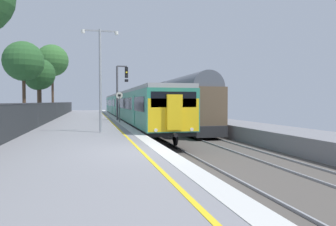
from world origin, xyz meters
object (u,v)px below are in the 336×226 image
Objects in this scene: platform_lamp_mid at (100,72)px; background_tree_left at (53,61)px; background_tree_back at (24,62)px; background_tree_right at (39,76)px; freight_train_adjacent_track at (168,102)px; speed_limit_sign at (119,103)px; commuter_train_at_platform at (128,106)px; signal_gantry at (120,86)px.

background_tree_left is at bearing 101.60° from platform_lamp_mid.
background_tree_right is at bearing 84.25° from background_tree_back.
freight_train_adjacent_track is 9.99× the size of speed_limit_sign.
freight_train_adjacent_track is at bearing 9.92° from background_tree_back.
background_tree_right is (-13.36, 2.18, 2.75)m from freight_train_adjacent_track.
background_tree_left is at bearing 141.53° from commuter_train_at_platform.
speed_limit_sign is 19.45m from background_tree_left.
signal_gantry is 3.68m from speed_limit_sign.
background_tree_left is at bearing 140.88° from freight_train_adjacent_track.
commuter_train_at_platform is 6.74× the size of background_tree_right.
speed_limit_sign is at bearing -68.15° from background_tree_left.
commuter_train_at_platform is at bearing 79.91° from speed_limit_sign.
background_tree_left reaches higher than background_tree_right.
platform_lamp_mid is (-3.59, -18.41, 2.09)m from commuter_train_at_platform.
background_tree_left reaches higher than platform_lamp_mid.
background_tree_back reaches higher than platform_lamp_mid.
platform_lamp_mid is 14.15m from background_tree_back.
freight_train_adjacent_track is 9.08m from speed_limit_sign.
signal_gantry is 0.88× the size of platform_lamp_mid.
speed_limit_sign is 8.41m from platform_lamp_mid.
background_tree_left is 1.28× the size of background_tree_back.
background_tree_right is 4.69m from background_tree_back.
signal_gantry is 1.99× the size of speed_limit_sign.
platform_lamp_mid is (-7.60, -14.99, 1.68)m from freight_train_adjacent_track.
background_tree_left is (-7.33, 14.03, 3.79)m from signal_gantry.
signal_gantry is 0.55× the size of background_tree_left.
commuter_train_at_platform is at bearing 7.54° from background_tree_right.
background_tree_back reaches higher than commuter_train_at_platform.
signal_gantry is at bearing -101.83° from commuter_train_at_platform.
commuter_train_at_platform is at bearing 139.47° from freight_train_adjacent_track.
freight_train_adjacent_track is (4.00, -3.42, 0.41)m from commuter_train_at_platform.
signal_gantry is (-5.48, -3.61, 1.46)m from freight_train_adjacent_track.
background_tree_back is at bearing 150.44° from speed_limit_sign.
platform_lamp_mid is at bearing -78.40° from background_tree_left.
signal_gantry is 9.87m from background_tree_right.
freight_train_adjacent_track is at bearing 63.12° from platform_lamp_mid.
background_tree_left reaches higher than signal_gantry.
speed_limit_sign is (-1.85, -10.37, 0.35)m from commuter_train_at_platform.
commuter_train_at_platform is 10.54m from speed_limit_sign.
freight_train_adjacent_track is at bearing -39.12° from background_tree_left.
speed_limit_sign is 0.44× the size of platform_lamp_mid.
background_tree_left reaches higher than commuter_train_at_platform.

